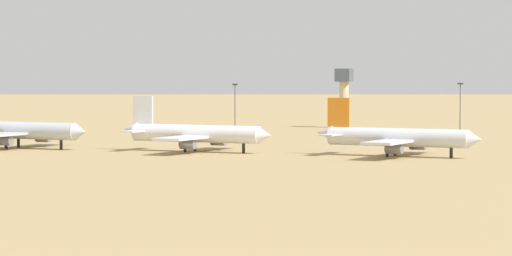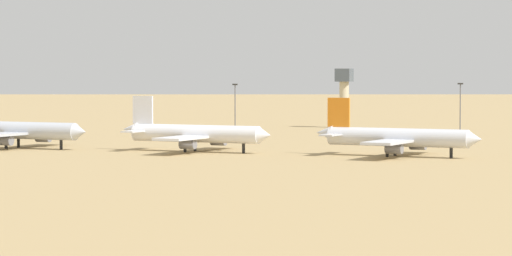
% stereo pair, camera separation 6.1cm
% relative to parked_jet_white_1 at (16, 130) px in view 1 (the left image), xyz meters
% --- Properties ---
extents(ground, '(4000.00, 4000.00, 0.00)m').
position_rel_parked_jet_white_1_xyz_m(ground, '(50.30, -5.30, -4.52)').
color(ground, tan).
extents(ridge_far_west, '(220.60, 137.06, 109.96)m').
position_rel_parked_jet_white_1_xyz_m(ridge_far_west, '(-536.82, 987.93, 50.46)').
color(ridge_far_west, slate).
rests_on(ridge_far_west, ground).
extents(ridge_west, '(328.36, 235.07, 98.58)m').
position_rel_parked_jet_white_1_xyz_m(ridge_west, '(-209.49, 1005.87, 44.77)').
color(ridge_west, slate).
rests_on(ridge_west, ground).
extents(parked_jet_white_1, '(41.75, 35.21, 13.79)m').
position_rel_parked_jet_white_1_xyz_m(parked_jet_white_1, '(0.00, 0.00, 0.00)').
color(parked_jet_white_1, silver).
rests_on(parked_jet_white_1, ground).
extents(parked_jet_white_2, '(40.63, 34.25, 13.42)m').
position_rel_parked_jet_white_1_xyz_m(parked_jet_white_2, '(47.78, 3.40, -0.12)').
color(parked_jet_white_2, white).
rests_on(parked_jet_white_2, ground).
extents(parked_jet_orange_3, '(40.39, 34.13, 13.33)m').
position_rel_parked_jet_white_1_xyz_m(parked_jet_orange_3, '(97.64, 4.97, -0.15)').
color(parked_jet_orange_3, silver).
rests_on(parked_jet_orange_3, ground).
extents(control_tower, '(5.20, 5.20, 20.10)m').
position_rel_parked_jet_white_1_xyz_m(control_tower, '(43.49, 138.43, 7.61)').
color(control_tower, '#C6B793').
rests_on(control_tower, ground).
extents(light_pole_west, '(1.80, 0.50, 15.45)m').
position_rel_parked_jet_white_1_xyz_m(light_pole_west, '(84.73, 132.47, 4.41)').
color(light_pole_west, '#59595E').
rests_on(light_pole_west, ground).
extents(light_pole_mid, '(1.80, 0.50, 15.04)m').
position_rel_parked_jet_white_1_xyz_m(light_pole_mid, '(11.20, 119.39, 4.20)').
color(light_pole_mid, '#59595E').
rests_on(light_pole_mid, ground).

